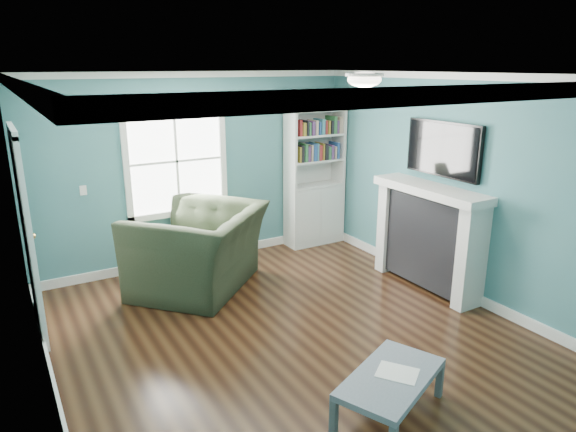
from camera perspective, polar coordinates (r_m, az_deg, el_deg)
floor at (r=5.44m, az=0.37°, el=-13.05°), size 5.00×5.00×0.00m
room_walls at (r=4.86m, az=0.40°, el=3.38°), size 5.00×5.00×5.00m
trim at (r=4.95m, az=0.39°, el=-0.51°), size 4.50×5.00×2.60m
window at (r=7.00m, az=-12.28°, el=5.97°), size 1.40×0.06×1.50m
bookshelf at (r=7.82m, az=2.93°, el=3.48°), size 0.90×0.35×2.31m
fireplace at (r=6.53m, az=15.35°, el=-2.39°), size 0.44×1.58×1.30m
tv at (r=6.36m, az=16.86°, el=7.13°), size 0.06×1.10×0.65m
door at (r=5.71m, az=-27.03°, el=-1.77°), size 0.12×0.98×2.17m
ceiling_fixture at (r=5.33m, az=8.48°, el=14.87°), size 0.38×0.38×0.15m
light_switch at (r=6.78m, az=-21.80°, el=2.67°), size 0.08×0.01×0.12m
recliner at (r=6.35m, az=-9.93°, el=-2.20°), size 1.81×1.78×1.35m
coffee_table at (r=4.29m, az=11.34°, el=-17.50°), size 1.10×0.88×0.35m
paper_sheet at (r=4.30m, az=12.05°, el=-16.67°), size 0.38×0.40×0.00m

